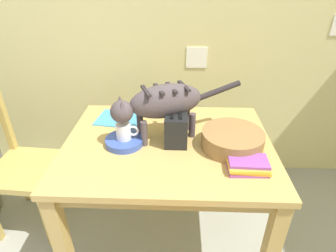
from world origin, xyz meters
TOP-DOWN VIEW (x-y plane):
  - wall_rear at (0.00, 2.06)m, footprint 4.80×0.11m
  - dining_table at (0.10, 1.28)m, footprint 1.14×0.88m
  - cat at (0.06, 1.32)m, footprint 0.70×0.32m
  - saucer_bowl at (-0.14, 1.25)m, footprint 0.21×0.21m
  - coffee_mug at (-0.13, 1.25)m, footprint 0.12×0.08m
  - magazine at (-0.22, 1.53)m, footprint 0.31×0.25m
  - book_stack at (0.48, 1.05)m, footprint 0.20×0.14m
  - wicker_basket at (0.44, 1.24)m, footprint 0.33×0.33m
  - toaster at (0.14, 1.30)m, footprint 0.12×0.20m
  - wooden_chair_near at (-0.85, 1.36)m, footprint 0.45×0.45m

SIDE VIEW (x-z plane):
  - wooden_chair_near at x=-0.85m, z-range -0.01..0.94m
  - dining_table at x=0.10m, z-range 0.27..1.00m
  - magazine at x=-0.22m, z-range 0.73..0.73m
  - saucer_bowl at x=-0.14m, z-range 0.73..0.76m
  - book_stack at x=0.48m, z-range 0.73..0.78m
  - wicker_basket at x=0.44m, z-range 0.73..0.82m
  - coffee_mug at x=-0.13m, z-range 0.76..0.85m
  - toaster at x=0.14m, z-range 0.72..0.90m
  - cat at x=0.06m, z-range 0.78..1.10m
  - wall_rear at x=0.00m, z-range 0.00..2.50m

